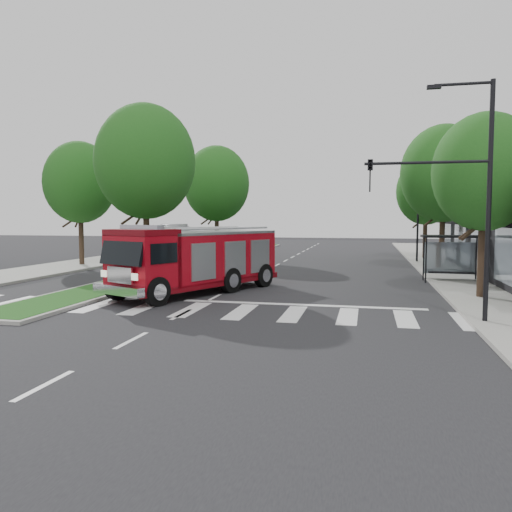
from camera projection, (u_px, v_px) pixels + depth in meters
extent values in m
plane|color=black|center=(214.00, 298.00, 22.26)|extent=(140.00, 140.00, 0.00)
cube|color=gray|center=(469.00, 277.00, 29.27)|extent=(5.00, 80.00, 0.15)
cube|color=gray|center=(60.00, 268.00, 35.13)|extent=(5.00, 80.00, 0.15)
cube|color=gray|center=(210.00, 261.00, 41.07)|extent=(3.00, 50.00, 0.14)
cube|color=#144915|center=(210.00, 260.00, 41.07)|extent=(2.60, 49.50, 0.02)
cylinder|color=black|center=(426.00, 260.00, 27.23)|extent=(0.08, 0.08, 2.50)
cylinder|color=black|center=(481.00, 261.00, 26.62)|extent=(0.08, 0.08, 2.50)
cylinder|color=black|center=(424.00, 259.00, 28.40)|extent=(0.08, 0.08, 2.50)
cylinder|color=black|center=(476.00, 260.00, 27.79)|extent=(0.08, 0.08, 2.50)
cube|color=black|center=(452.00, 236.00, 27.41)|extent=(3.20, 1.60, 0.12)
cube|color=#8C99A5|center=(449.00, 258.00, 28.19)|extent=(2.80, 0.04, 1.80)
cube|color=black|center=(451.00, 273.00, 27.57)|extent=(2.40, 0.40, 0.08)
cylinder|color=black|center=(482.00, 257.00, 21.56)|extent=(0.36, 0.36, 3.74)
ellipsoid|color=#103C10|center=(485.00, 172.00, 21.29)|extent=(4.40, 4.40, 5.06)
cylinder|color=black|center=(442.00, 238.00, 33.21)|extent=(0.36, 0.36, 4.40)
ellipsoid|color=#103C10|center=(444.00, 173.00, 32.89)|extent=(5.60, 5.60, 6.44)
cylinder|color=black|center=(425.00, 236.00, 42.96)|extent=(0.36, 0.36, 3.96)
ellipsoid|color=#103C10|center=(426.00, 191.00, 42.67)|extent=(5.00, 5.00, 5.75)
cylinder|color=black|center=(147.00, 239.00, 29.23)|extent=(0.36, 0.36, 4.62)
ellipsoid|color=#103C10|center=(145.00, 162.00, 28.88)|extent=(5.80, 5.80, 6.67)
cylinder|color=black|center=(217.00, 234.00, 42.86)|extent=(0.36, 0.36, 4.40)
ellipsoid|color=#103C10|center=(217.00, 184.00, 42.53)|extent=(5.60, 5.60, 6.44)
cylinder|color=black|center=(81.00, 238.00, 36.82)|extent=(0.36, 0.36, 4.18)
ellipsoid|color=#103C10|center=(80.00, 182.00, 36.51)|extent=(5.20, 5.20, 5.98)
cylinder|color=black|center=(489.00, 204.00, 16.27)|extent=(0.16, 0.16, 8.00)
cylinder|color=black|center=(463.00, 84.00, 16.17)|extent=(1.80, 0.10, 0.10)
cube|color=black|center=(434.00, 87.00, 16.37)|extent=(0.45, 0.20, 0.12)
cylinder|color=black|center=(426.00, 163.00, 16.59)|extent=(4.00, 0.10, 0.10)
imported|color=black|center=(370.00, 176.00, 17.02)|extent=(0.18, 0.22, 1.10)
cylinder|color=black|center=(418.00, 212.00, 39.13)|extent=(0.16, 0.16, 8.00)
cylinder|color=black|center=(407.00, 163.00, 39.04)|extent=(1.80, 0.10, 0.10)
cube|color=black|center=(395.00, 163.00, 39.23)|extent=(0.45, 0.20, 0.12)
cube|color=#5C050C|center=(198.00, 281.00, 23.77)|extent=(6.33, 9.48, 0.27)
cube|color=maroon|center=(211.00, 256.00, 24.38)|extent=(5.42, 7.50, 2.19)
cube|color=maroon|center=(142.00, 262.00, 21.00)|extent=(3.31, 2.93, 2.30)
cube|color=#B2B2B7|center=(211.00, 233.00, 24.29)|extent=(5.42, 7.50, 0.13)
cylinder|color=#B2B2B7|center=(196.00, 228.00, 24.87)|extent=(2.85, 6.00, 0.11)
cylinder|color=#B2B2B7|center=(226.00, 228.00, 23.68)|extent=(2.85, 6.00, 0.11)
cube|color=silver|center=(118.00, 290.00, 20.08)|extent=(2.74, 1.54, 0.38)
cube|color=#8C99A5|center=(141.00, 227.00, 20.89)|extent=(2.34, 1.36, 0.20)
cylinder|color=black|center=(118.00, 286.00, 21.59)|extent=(0.85, 1.25, 1.20)
cylinder|color=black|center=(157.00, 292.00, 20.06)|extent=(0.85, 1.25, 1.20)
cylinder|color=black|center=(193.00, 277.00, 25.22)|extent=(0.85, 1.25, 1.20)
cylinder|color=black|center=(230.00, 280.00, 23.70)|extent=(0.85, 1.25, 1.20)
cylinder|color=black|center=(226.00, 272.00, 27.30)|extent=(0.85, 1.25, 1.20)
cylinder|color=black|center=(263.00, 275.00, 25.78)|extent=(0.85, 1.25, 1.20)
imported|color=silver|center=(175.00, 242.00, 42.91)|extent=(6.21, 11.23, 3.07)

